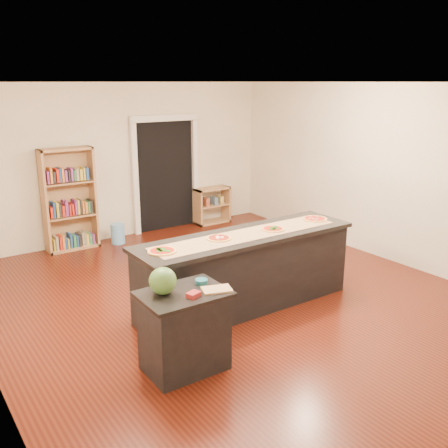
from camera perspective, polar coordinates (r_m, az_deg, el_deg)
room at (r=6.31m, az=1.04°, el=3.08°), size 6.00×7.00×2.80m
doorway at (r=9.70m, az=-6.71°, el=6.35°), size 1.40×0.09×2.21m
kitchen_island at (r=6.37m, az=2.52°, el=-5.34°), size 2.96×0.80×0.98m
side_counter at (r=5.08m, az=-4.56°, el=-12.06°), size 0.85×0.62×0.84m
bookshelf at (r=8.87m, az=-17.26°, el=2.68°), size 0.88×0.31×1.75m
low_shelf at (r=10.21m, az=-1.37°, el=2.16°), size 0.74×0.32×0.74m
waste_bin at (r=9.14m, az=-12.05°, el=-1.08°), size 0.25×0.25×0.36m
kraft_paper at (r=6.20m, az=2.68°, el=-1.20°), size 2.57×0.47×0.00m
watermelon at (r=4.84m, az=-7.00°, el=-6.47°), size 0.27×0.27×0.27m
cutting_board at (r=4.92m, az=-0.83°, el=-7.49°), size 0.33×0.27×0.02m
package_red at (r=4.79m, az=-3.51°, el=-8.05°), size 0.15×0.13×0.05m
package_teal at (r=5.08m, az=-2.61°, el=-6.59°), size 0.13×0.13×0.05m
pizza_a at (r=5.60m, az=-7.09°, el=-3.08°), size 0.34×0.34×0.02m
pizza_b at (r=6.01m, az=-0.59°, el=-1.62°), size 0.32×0.32×0.02m
pizza_c at (r=6.41m, az=5.61°, el=-0.56°), size 0.31×0.31×0.02m
pizza_d at (r=6.96m, az=10.33°, el=0.59°), size 0.34×0.34×0.02m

